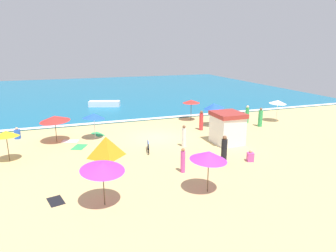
{
  "coord_description": "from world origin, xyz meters",
  "views": [
    {
      "loc": [
        -6.98,
        -22.55,
        7.33
      ],
      "look_at": [
        1.14,
        0.44,
        0.8
      ],
      "focal_mm": 31.91,
      "sensor_mm": 36.0,
      "label": 1
    }
  ],
  "objects_px": {
    "beach_umbrella_0": "(214,106)",
    "beachgoer_2": "(183,161)",
    "beachgoer_10": "(224,151)",
    "beach_umbrella_2": "(6,134)",
    "small_boat_0": "(104,104)",
    "beach_umbrella_1": "(103,167)",
    "beachgoer_4": "(247,115)",
    "beach_umbrella_3": "(278,102)",
    "beach_umbrella_5": "(191,101)",
    "beach_umbrella_7": "(55,119)",
    "parked_bicycle": "(148,146)",
    "beach_tent": "(106,147)",
    "beach_umbrella_4": "(209,156)",
    "beach_umbrella_8": "(94,116)",
    "beachgoer_8": "(201,121)",
    "beachgoer_1": "(260,118)",
    "beachgoer_3": "(17,134)",
    "beachgoer_7": "(184,136)",
    "lifeguard_cabana": "(227,128)",
    "beachgoer_9": "(250,156)"
  },
  "relations": [
    {
      "from": "beach_umbrella_0",
      "to": "beachgoer_2",
      "type": "xyz_separation_m",
      "value": [
        -6.79,
        -9.01,
        -1.19
      ]
    },
    {
      "from": "beachgoer_10",
      "to": "beach_umbrella_2",
      "type": "bearing_deg",
      "value": 158.4
    },
    {
      "from": "beach_umbrella_2",
      "to": "small_boat_0",
      "type": "relative_size",
      "value": 0.54
    },
    {
      "from": "beach_umbrella_1",
      "to": "beachgoer_4",
      "type": "bearing_deg",
      "value": 36.08
    },
    {
      "from": "beach_umbrella_3",
      "to": "beachgoer_2",
      "type": "distance_m",
      "value": 16.09
    },
    {
      "from": "small_boat_0",
      "to": "beachgoer_2",
      "type": "bearing_deg",
      "value": -85.56
    },
    {
      "from": "beach_umbrella_5",
      "to": "beach_umbrella_7",
      "type": "xyz_separation_m",
      "value": [
        -12.87,
        -3.0,
        -0.05
      ]
    },
    {
      "from": "beach_umbrella_3",
      "to": "parked_bicycle",
      "type": "distance_m",
      "value": 15.26
    },
    {
      "from": "beach_tent",
      "to": "beachgoer_2",
      "type": "height_order",
      "value": "beachgoer_2"
    },
    {
      "from": "beach_umbrella_1",
      "to": "beach_umbrella_7",
      "type": "relative_size",
      "value": 0.9
    },
    {
      "from": "beachgoer_2",
      "to": "beachgoer_10",
      "type": "xyz_separation_m",
      "value": [
        2.94,
        0.28,
        0.17
      ]
    },
    {
      "from": "beach_umbrella_4",
      "to": "small_boat_0",
      "type": "height_order",
      "value": "beach_umbrella_4"
    },
    {
      "from": "beach_umbrella_2",
      "to": "beach_umbrella_8",
      "type": "xyz_separation_m",
      "value": [
        5.87,
        3.15,
        0.03
      ]
    },
    {
      "from": "beach_umbrella_7",
      "to": "beachgoer_8",
      "type": "bearing_deg",
      "value": -2.82
    },
    {
      "from": "beachgoer_1",
      "to": "beachgoer_10",
      "type": "height_order",
      "value": "beachgoer_10"
    },
    {
      "from": "beachgoer_10",
      "to": "small_boat_0",
      "type": "bearing_deg",
      "value": 102.22
    },
    {
      "from": "beach_umbrella_4",
      "to": "beachgoer_3",
      "type": "distance_m",
      "value": 17.12
    },
    {
      "from": "beach_umbrella_2",
      "to": "beachgoer_8",
      "type": "relative_size",
      "value": 1.2
    },
    {
      "from": "beach_umbrella_8",
      "to": "beachgoer_10",
      "type": "xyz_separation_m",
      "value": [
        7.16,
        -8.31,
        -1.0
      ]
    },
    {
      "from": "beach_umbrella_2",
      "to": "parked_bicycle",
      "type": "distance_m",
      "value": 9.35
    },
    {
      "from": "parked_bicycle",
      "to": "beachgoer_10",
      "type": "height_order",
      "value": "beachgoer_10"
    },
    {
      "from": "beach_umbrella_0",
      "to": "beachgoer_8",
      "type": "relative_size",
      "value": 1.26
    },
    {
      "from": "beach_umbrella_7",
      "to": "beach_umbrella_8",
      "type": "relative_size",
      "value": 1.26
    },
    {
      "from": "beach_umbrella_4",
      "to": "beach_umbrella_5",
      "type": "height_order",
      "value": "beach_umbrella_4"
    },
    {
      "from": "beachgoer_3",
      "to": "beachgoer_4",
      "type": "relative_size",
      "value": 0.55
    },
    {
      "from": "beach_umbrella_0",
      "to": "beach_umbrella_7",
      "type": "relative_size",
      "value": 0.71
    },
    {
      "from": "beach_umbrella_3",
      "to": "parked_bicycle",
      "type": "xyz_separation_m",
      "value": [
        -14.57,
        -4.24,
        -1.6
      ]
    },
    {
      "from": "beach_umbrella_3",
      "to": "small_boat_0",
      "type": "relative_size",
      "value": 0.59
    },
    {
      "from": "beach_tent",
      "to": "beachgoer_7",
      "type": "distance_m",
      "value": 5.82
    },
    {
      "from": "parked_bicycle",
      "to": "small_boat_0",
      "type": "relative_size",
      "value": 0.45
    },
    {
      "from": "lifeguard_cabana",
      "to": "beachgoer_4",
      "type": "xyz_separation_m",
      "value": [
        5.11,
        4.89,
        -0.42
      ]
    },
    {
      "from": "beachgoer_3",
      "to": "beach_umbrella_1",
      "type": "bearing_deg",
      "value": -68.1
    },
    {
      "from": "parked_bicycle",
      "to": "beachgoer_7",
      "type": "xyz_separation_m",
      "value": [
        2.82,
        0.13,
        0.41
      ]
    },
    {
      "from": "beach_umbrella_1",
      "to": "beachgoer_7",
      "type": "relative_size",
      "value": 1.72
    },
    {
      "from": "beachgoer_3",
      "to": "lifeguard_cabana",
      "type": "bearing_deg",
      "value": -23.28
    },
    {
      "from": "beach_umbrella_4",
      "to": "beach_umbrella_2",
      "type": "bearing_deg",
      "value": 141.77
    },
    {
      "from": "beachgoer_10",
      "to": "parked_bicycle",
      "type": "bearing_deg",
      "value": 134.43
    },
    {
      "from": "lifeguard_cabana",
      "to": "beach_umbrella_4",
      "type": "bearing_deg",
      "value": -126.89
    },
    {
      "from": "lifeguard_cabana",
      "to": "beach_umbrella_0",
      "type": "bearing_deg",
      "value": 73.82
    },
    {
      "from": "beach_umbrella_7",
      "to": "beachgoer_4",
      "type": "distance_m",
      "value": 17.67
    },
    {
      "from": "beachgoer_9",
      "to": "parked_bicycle",
      "type": "bearing_deg",
      "value": 144.8
    },
    {
      "from": "parked_bicycle",
      "to": "beach_umbrella_5",
      "type": "bearing_deg",
      "value": 48.39
    },
    {
      "from": "beachgoer_1",
      "to": "beach_umbrella_3",
      "type": "bearing_deg",
      "value": 21.68
    },
    {
      "from": "lifeguard_cabana",
      "to": "beachgoer_9",
      "type": "xyz_separation_m",
      "value": [
        -0.49,
        -3.87,
        -0.91
      ]
    },
    {
      "from": "beachgoer_9",
      "to": "small_boat_0",
      "type": "relative_size",
      "value": 0.2
    },
    {
      "from": "beach_umbrella_2",
      "to": "beach_tent",
      "type": "distance_m",
      "value": 6.39
    },
    {
      "from": "beachgoer_4",
      "to": "beachgoer_7",
      "type": "xyz_separation_m",
      "value": [
        -8.58,
        -4.54,
        -0.04
      ]
    },
    {
      "from": "beach_umbrella_0",
      "to": "beachgoer_3",
      "type": "distance_m",
      "value": 17.15
    },
    {
      "from": "beach_umbrella_4",
      "to": "beach_tent",
      "type": "xyz_separation_m",
      "value": [
        -4.21,
        6.9,
        -1.27
      ]
    },
    {
      "from": "beach_umbrella_8",
      "to": "beachgoer_8",
      "type": "distance_m",
      "value": 9.39
    }
  ]
}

